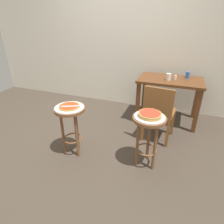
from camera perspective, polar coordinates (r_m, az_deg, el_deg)
name	(u,v)px	position (r m, az deg, el deg)	size (l,w,h in m)	color
ground_plane	(86,143)	(2.81, -7.83, -9.40)	(6.00, 6.00, 0.00)	#42382D
back_wall	(123,27)	(3.81, 3.25, 24.42)	(6.00, 0.10, 3.00)	silver
stool_foreground	(71,120)	(2.42, -12.41, -2.46)	(0.38, 0.38, 0.66)	brown
serving_plate_foreground	(69,107)	(2.34, -12.83, 1.36)	(0.36, 0.36, 0.01)	silver
pizza_foreground	(69,106)	(2.34, -12.87, 1.71)	(0.26, 0.26, 0.02)	#B78442
stool_middle	(148,130)	(2.20, 10.95, -5.53)	(0.38, 0.38, 0.66)	brown
serving_plate_middle	(150,117)	(2.11, 11.36, -1.41)	(0.34, 0.34, 0.01)	silver
pizza_middle	(150,114)	(2.10, 11.43, -0.73)	(0.26, 0.26, 0.05)	tan
dining_table	(170,86)	(3.29, 17.14, 7.47)	(1.03, 0.63, 0.76)	#5B3319
cup_near_edge	(169,77)	(3.16, 16.81, 10.21)	(0.08, 0.08, 0.11)	silver
cup_far_edge	(188,75)	(3.38, 22.02, 10.38)	(0.06, 0.06, 0.11)	#3360B2
condiment_shaker	(175,78)	(3.22, 18.69, 9.90)	(0.04, 0.04, 0.08)	white
wooden_chair	(159,111)	(2.72, 14.03, 0.17)	(0.45, 0.45, 0.85)	brown
pizza_server_knife	(70,106)	(2.30, -12.54, 1.73)	(0.22, 0.02, 0.01)	silver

